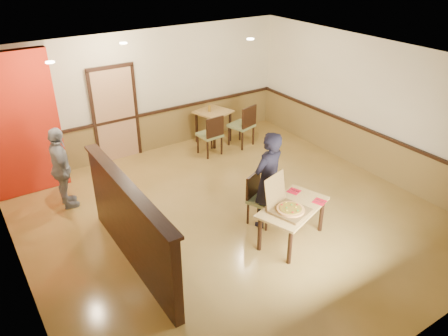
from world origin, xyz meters
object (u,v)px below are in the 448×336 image
at_px(side_chair_right, 244,124).
at_px(pizza_box, 288,207).
at_px(diner, 268,180).
at_px(passerby, 61,169).
at_px(main_table, 293,212).
at_px(side_chair_left, 211,134).
at_px(condiment, 209,108).
at_px(side_table, 213,118).
at_px(diner_chair, 260,197).

bearing_deg(side_chair_right, pizza_box, 49.10).
distance_m(diner, passerby, 3.76).
bearing_deg(main_table, side_chair_right, 46.99).
height_order(diner, pizza_box, diner).
bearing_deg(pizza_box, diner, 63.36).
distance_m(side_chair_left, condiment, 0.83).
relative_size(side_chair_left, condiment, 6.28).
bearing_deg(pizza_box, side_chair_right, 47.83).
distance_m(side_chair_right, side_table, 0.78).
distance_m(diner_chair, side_chair_right, 3.21).
bearing_deg(main_table, diner_chair, 78.78).
relative_size(side_chair_right, passerby, 0.65).
distance_m(side_chair_left, diner, 3.00).
relative_size(diner_chair, pizza_box, 1.23).
bearing_deg(pizza_box, side_chair_left, 60.95).
relative_size(side_chair_right, pizza_box, 1.39).
relative_size(side_table, diner, 0.52).
bearing_deg(condiment, side_chair_right, -50.37).
bearing_deg(diner, pizza_box, 68.61).
bearing_deg(diner, side_chair_left, -114.34).
xyz_separation_m(main_table, side_table, (1.06, 4.13, 0.05)).
bearing_deg(side_chair_left, passerby, 2.25).
relative_size(side_chair_left, passerby, 0.61).
distance_m(side_chair_left, pizza_box, 3.65).
xyz_separation_m(side_chair_right, condiment, (-0.55, 0.67, 0.31)).
relative_size(main_table, diner, 0.80).
relative_size(main_table, diner_chair, 1.55).
bearing_deg(diner_chair, passerby, 115.70).
relative_size(passerby, pizza_box, 2.13).
bearing_deg(side_chair_right, main_table, 51.05).
relative_size(main_table, pizza_box, 1.90).
height_order(main_table, diner, diner).
xyz_separation_m(pizza_box, condiment, (1.15, 4.22, 0.14)).
bearing_deg(diner_chair, pizza_box, -117.50).
bearing_deg(pizza_box, passerby, 113.23).
relative_size(side_table, passerby, 0.58).
height_order(side_table, passerby, passerby).
xyz_separation_m(main_table, condiment, (0.98, 4.17, 0.31)).
relative_size(diner, condiment, 11.34).
bearing_deg(side_chair_right, passerby, -10.52).
xyz_separation_m(diner_chair, passerby, (-2.72, 2.39, 0.29)).
bearing_deg(side_table, condiment, 153.06).
bearing_deg(passerby, diner, -128.63).
relative_size(passerby, condiment, 10.22).
distance_m(side_chair_right, pizza_box, 3.94).
bearing_deg(main_table, diner, 75.67).
relative_size(side_table, pizza_box, 1.24).
bearing_deg(main_table, condiment, 57.36).
bearing_deg(diner_chair, side_table, 48.00).
distance_m(side_chair_left, side_chair_right, 0.92).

